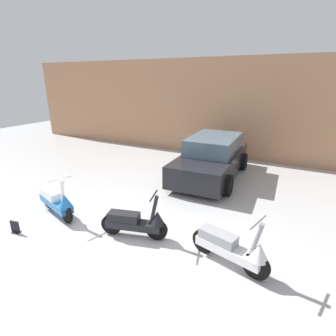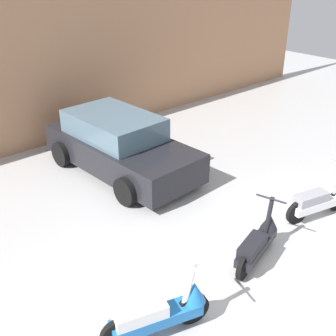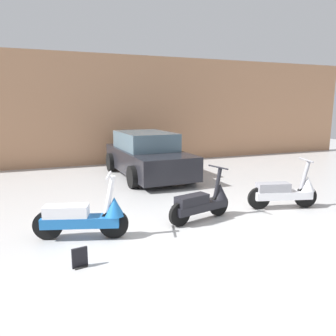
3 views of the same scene
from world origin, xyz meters
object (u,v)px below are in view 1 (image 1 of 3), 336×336
scooter_front_right (136,222)px  scooter_front_center (232,248)px  car_rear_left (212,158)px  scooter_front_left (57,201)px  placard_near_left_scooter (15,228)px

scooter_front_right → scooter_front_center: 1.85m
scooter_front_right → car_rear_left: (0.19, 3.91, 0.27)m
scooter_front_left → car_rear_left: size_ratio=0.37×
scooter_front_right → car_rear_left: car_rear_left is taller
scooter_front_center → placard_near_left_scooter: size_ratio=5.32×
scooter_front_left → car_rear_left: 4.61m
car_rear_left → scooter_front_right: bearing=-5.1°
scooter_front_center → placard_near_left_scooter: bearing=-151.2°
scooter_front_right → scooter_front_center: size_ratio=0.95×
scooter_front_left → placard_near_left_scooter: (-0.18, -0.90, -0.24)m
scooter_front_left → placard_near_left_scooter: size_ratio=5.40×
scooter_front_left → scooter_front_right: scooter_front_left is taller
scooter_front_right → car_rear_left: 3.92m
placard_near_left_scooter → scooter_front_center: bearing=14.1°
scooter_front_left → scooter_front_center: scooter_front_left is taller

